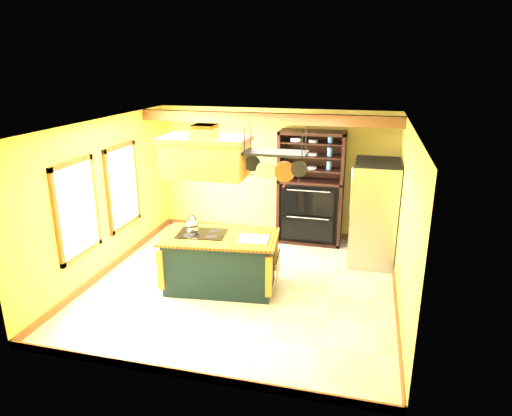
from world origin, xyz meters
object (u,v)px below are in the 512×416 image
at_px(range_hood, 205,155).
at_px(refrigerator, 373,215).
at_px(hutch, 310,200).
at_px(pot_rack, 276,159).
at_px(kitchen_island, 220,261).

relative_size(range_hood, refrigerator, 0.72).
distance_m(range_hood, hutch, 3.09).
height_order(range_hood, hutch, range_hood).
height_order(pot_rack, hutch, pot_rack).
bearing_deg(pot_rack, refrigerator, 48.10).
xyz_separation_m(kitchen_island, pot_rack, (0.91, 0.00, 1.76)).
bearing_deg(refrigerator, hutch, 149.21).
distance_m(kitchen_island, pot_rack, 1.98).
bearing_deg(range_hood, pot_rack, 0.14).
xyz_separation_m(range_hood, pot_rack, (1.10, 0.00, -0.00)).
bearing_deg(pot_rack, hutch, 84.21).
relative_size(kitchen_island, pot_rack, 1.97).
bearing_deg(refrigerator, kitchen_island, -145.14).
height_order(range_hood, refrigerator, range_hood).
bearing_deg(kitchen_island, pot_rack, -5.92).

